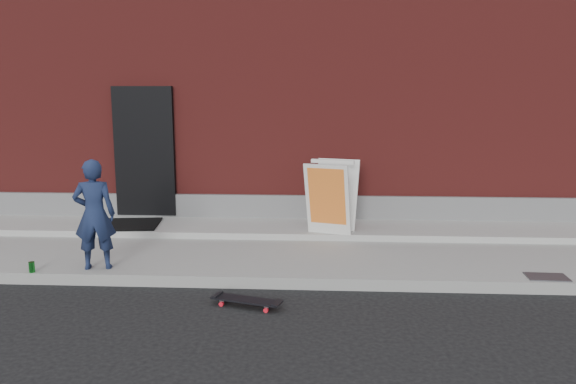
# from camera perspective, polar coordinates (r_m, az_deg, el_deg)

# --- Properties ---
(ground) EXTENTS (80.00, 80.00, 0.00)m
(ground) POSITION_cam_1_polar(r_m,az_deg,el_deg) (7.08, -0.61, -9.89)
(ground) COLOR black
(ground) RESTS_ON ground
(sidewalk) EXTENTS (20.00, 3.00, 0.15)m
(sidewalk) POSITION_cam_1_polar(r_m,az_deg,el_deg) (8.48, 0.07, -5.96)
(sidewalk) COLOR gray
(sidewalk) RESTS_ON ground
(apron) EXTENTS (20.00, 1.20, 0.10)m
(apron) POSITION_cam_1_polar(r_m,az_deg,el_deg) (9.32, 0.38, -3.69)
(apron) COLOR gray
(apron) RESTS_ON sidewalk
(building) EXTENTS (20.00, 8.10, 5.00)m
(building) POSITION_cam_1_polar(r_m,az_deg,el_deg) (13.64, 1.37, 10.41)
(building) COLOR maroon
(building) RESTS_ON ground
(child) EXTENTS (0.58, 0.44, 1.44)m
(child) POSITION_cam_1_polar(r_m,az_deg,el_deg) (7.64, -19.07, -2.17)
(child) COLOR #172243
(child) RESTS_ON sidewalk
(skateboard) EXTENTS (0.82, 0.42, 0.09)m
(skateboard) POSITION_cam_1_polar(r_m,az_deg,el_deg) (6.54, -4.24, -10.94)
(skateboard) COLOR red
(skateboard) RESTS_ON ground
(pizza_sign) EXTENTS (0.89, 0.98, 1.14)m
(pizza_sign) POSITION_cam_1_polar(r_m,az_deg,el_deg) (8.76, 4.45, -0.44)
(pizza_sign) COLOR silver
(pizza_sign) RESTS_ON apron
(soda_can) EXTENTS (0.09, 0.09, 0.14)m
(soda_can) POSITION_cam_1_polar(r_m,az_deg,el_deg) (7.94, -24.58, -6.95)
(soda_can) COLOR #197E24
(soda_can) RESTS_ON sidewalk
(doormat) EXTENTS (1.16, 0.98, 0.03)m
(doormat) POSITION_cam_1_polar(r_m,az_deg,el_deg) (9.68, -16.13, -3.17)
(doormat) COLOR black
(doormat) RESTS_ON apron
(utility_plate) EXTENTS (0.51, 0.34, 0.01)m
(utility_plate) POSITION_cam_1_polar(r_m,az_deg,el_deg) (7.75, 24.82, -7.84)
(utility_plate) COLOR #4A4A4E
(utility_plate) RESTS_ON sidewalk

